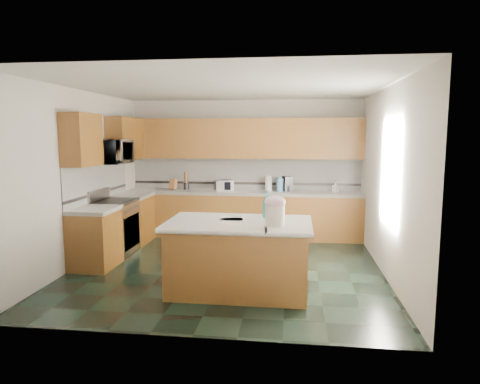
# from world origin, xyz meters

# --- Properties ---
(floor) EXTENTS (4.60, 4.60, 0.00)m
(floor) POSITION_xyz_m (0.00, 0.00, 0.00)
(floor) COLOR black
(floor) RESTS_ON ground
(ceiling) EXTENTS (4.60, 4.60, 0.00)m
(ceiling) POSITION_xyz_m (0.00, 0.00, 2.70)
(ceiling) COLOR white
(ceiling) RESTS_ON ground
(wall_back) EXTENTS (4.60, 0.04, 2.70)m
(wall_back) POSITION_xyz_m (0.00, 2.32, 1.35)
(wall_back) COLOR silver
(wall_back) RESTS_ON ground
(wall_front) EXTENTS (4.60, 0.04, 2.70)m
(wall_front) POSITION_xyz_m (0.00, -2.32, 1.35)
(wall_front) COLOR silver
(wall_front) RESTS_ON ground
(wall_left) EXTENTS (0.04, 4.60, 2.70)m
(wall_left) POSITION_xyz_m (-2.32, 0.00, 1.35)
(wall_left) COLOR silver
(wall_left) RESTS_ON ground
(wall_right) EXTENTS (0.04, 4.60, 2.70)m
(wall_right) POSITION_xyz_m (2.32, 0.00, 1.35)
(wall_right) COLOR silver
(wall_right) RESTS_ON ground
(back_base_cab) EXTENTS (4.60, 0.60, 0.86)m
(back_base_cab) POSITION_xyz_m (0.00, 2.00, 0.43)
(back_base_cab) COLOR #361F07
(back_base_cab) RESTS_ON ground
(back_countertop) EXTENTS (4.60, 0.64, 0.06)m
(back_countertop) POSITION_xyz_m (0.00, 2.00, 0.89)
(back_countertop) COLOR white
(back_countertop) RESTS_ON back_base_cab
(back_upper_cab) EXTENTS (4.60, 0.33, 0.78)m
(back_upper_cab) POSITION_xyz_m (0.00, 2.13, 1.94)
(back_upper_cab) COLOR #361F07
(back_upper_cab) RESTS_ON wall_back
(back_backsplash) EXTENTS (4.60, 0.02, 0.63)m
(back_backsplash) POSITION_xyz_m (0.00, 2.29, 1.24)
(back_backsplash) COLOR silver
(back_backsplash) RESTS_ON back_countertop
(back_accent_band) EXTENTS (4.60, 0.01, 0.05)m
(back_accent_band) POSITION_xyz_m (0.00, 2.28, 1.04)
(back_accent_band) COLOR black
(back_accent_band) RESTS_ON back_countertop
(left_base_cab_rear) EXTENTS (0.60, 0.82, 0.86)m
(left_base_cab_rear) POSITION_xyz_m (-2.00, 1.29, 0.43)
(left_base_cab_rear) COLOR #361F07
(left_base_cab_rear) RESTS_ON ground
(left_counter_rear) EXTENTS (0.64, 0.82, 0.06)m
(left_counter_rear) POSITION_xyz_m (-2.00, 1.29, 0.89)
(left_counter_rear) COLOR white
(left_counter_rear) RESTS_ON left_base_cab_rear
(left_base_cab_front) EXTENTS (0.60, 0.72, 0.86)m
(left_base_cab_front) POSITION_xyz_m (-2.00, -0.24, 0.43)
(left_base_cab_front) COLOR #361F07
(left_base_cab_front) RESTS_ON ground
(left_counter_front) EXTENTS (0.64, 0.72, 0.06)m
(left_counter_front) POSITION_xyz_m (-2.00, -0.24, 0.89)
(left_counter_front) COLOR white
(left_counter_front) RESTS_ON left_base_cab_front
(left_backsplash) EXTENTS (0.02, 2.30, 0.63)m
(left_backsplash) POSITION_xyz_m (-2.29, 0.55, 1.24)
(left_backsplash) COLOR silver
(left_backsplash) RESTS_ON wall_left
(left_accent_band) EXTENTS (0.01, 2.30, 0.05)m
(left_accent_band) POSITION_xyz_m (-2.28, 0.55, 1.04)
(left_accent_band) COLOR black
(left_accent_band) RESTS_ON wall_left
(left_upper_cab_rear) EXTENTS (0.33, 1.09, 0.78)m
(left_upper_cab_rear) POSITION_xyz_m (-2.13, 1.42, 1.94)
(left_upper_cab_rear) COLOR #361F07
(left_upper_cab_rear) RESTS_ON wall_left
(left_upper_cab_front) EXTENTS (0.33, 0.72, 0.78)m
(left_upper_cab_front) POSITION_xyz_m (-2.13, -0.24, 1.94)
(left_upper_cab_front) COLOR #361F07
(left_upper_cab_front) RESTS_ON wall_left
(range_body) EXTENTS (0.60, 0.76, 0.88)m
(range_body) POSITION_xyz_m (-2.00, 0.50, 0.44)
(range_body) COLOR #B7B7BC
(range_body) RESTS_ON ground
(range_oven_door) EXTENTS (0.02, 0.68, 0.55)m
(range_oven_door) POSITION_xyz_m (-1.71, 0.50, 0.40)
(range_oven_door) COLOR black
(range_oven_door) RESTS_ON range_body
(range_cooktop) EXTENTS (0.62, 0.78, 0.04)m
(range_cooktop) POSITION_xyz_m (-2.00, 0.50, 0.90)
(range_cooktop) COLOR black
(range_cooktop) RESTS_ON range_body
(range_handle) EXTENTS (0.02, 0.66, 0.02)m
(range_handle) POSITION_xyz_m (-1.68, 0.50, 0.78)
(range_handle) COLOR #B7B7BC
(range_handle) RESTS_ON range_body
(range_backguard) EXTENTS (0.06, 0.76, 0.18)m
(range_backguard) POSITION_xyz_m (-2.26, 0.50, 1.02)
(range_backguard) COLOR #B7B7BC
(range_backguard) RESTS_ON range_body
(microwave) EXTENTS (0.50, 0.73, 0.41)m
(microwave) POSITION_xyz_m (-2.00, 0.50, 1.73)
(microwave) COLOR #B7B7BC
(microwave) RESTS_ON wall_left
(island_base) EXTENTS (1.74, 1.01, 0.86)m
(island_base) POSITION_xyz_m (0.30, -0.96, 0.43)
(island_base) COLOR #361F07
(island_base) RESTS_ON ground
(island_top) EXTENTS (1.84, 1.11, 0.06)m
(island_top) POSITION_xyz_m (0.30, -0.96, 0.89)
(island_top) COLOR white
(island_top) RESTS_ON island_base
(island_bullnose) EXTENTS (1.83, 0.07, 0.06)m
(island_bullnose) POSITION_xyz_m (0.30, -1.51, 0.89)
(island_bullnose) COLOR white
(island_bullnose) RESTS_ON island_base
(treat_jar) EXTENTS (0.27, 0.27, 0.25)m
(treat_jar) POSITION_xyz_m (0.77, -1.17, 1.05)
(treat_jar) COLOR beige
(treat_jar) RESTS_ON island_top
(treat_jar_lid) EXTENTS (0.26, 0.26, 0.16)m
(treat_jar_lid) POSITION_xyz_m (0.77, -1.17, 1.21)
(treat_jar_lid) COLOR silver
(treat_jar_lid) RESTS_ON treat_jar
(treat_jar_knob) EXTENTS (0.09, 0.03, 0.03)m
(treat_jar_knob) POSITION_xyz_m (0.77, -1.17, 1.26)
(treat_jar_knob) COLOR tan
(treat_jar_knob) RESTS_ON treat_jar_lid
(treat_jar_knob_end_l) EXTENTS (0.05, 0.05, 0.05)m
(treat_jar_knob_end_l) POSITION_xyz_m (0.72, -1.17, 1.26)
(treat_jar_knob_end_l) COLOR tan
(treat_jar_knob_end_l) RESTS_ON treat_jar_lid
(treat_jar_knob_end_r) EXTENTS (0.05, 0.05, 0.05)m
(treat_jar_knob_end_r) POSITION_xyz_m (0.81, -1.17, 1.26)
(treat_jar_knob_end_r) COLOR tan
(treat_jar_knob_end_r) RESTS_ON treat_jar_lid
(soap_bottle_island) EXTENTS (0.17, 0.17, 0.33)m
(soap_bottle_island) POSITION_xyz_m (0.64, -0.68, 1.09)
(soap_bottle_island) COLOR teal
(soap_bottle_island) RESTS_ON island_top
(paper_sheet_a) EXTENTS (0.37, 0.33, 0.00)m
(paper_sheet_a) POSITION_xyz_m (0.19, -0.87, 0.92)
(paper_sheet_a) COLOR white
(paper_sheet_a) RESTS_ON island_top
(paper_sheet_b) EXTENTS (0.30, 0.23, 0.00)m
(paper_sheet_b) POSITION_xyz_m (0.20, -0.84, 0.92)
(paper_sheet_b) COLOR white
(paper_sheet_b) RESTS_ON island_top
(clamp_body) EXTENTS (0.04, 0.09, 0.08)m
(clamp_body) POSITION_xyz_m (0.68, -1.49, 0.93)
(clamp_body) COLOR black
(clamp_body) RESTS_ON island_top
(clamp_handle) EXTENTS (0.01, 0.06, 0.01)m
(clamp_handle) POSITION_xyz_m (0.68, -1.54, 0.91)
(clamp_handle) COLOR black
(clamp_handle) RESTS_ON island_top
(knife_block) EXTENTS (0.16, 0.19, 0.23)m
(knife_block) POSITION_xyz_m (-1.42, 2.05, 1.03)
(knife_block) COLOR #472814
(knife_block) RESTS_ON back_countertop
(utensil_crock) EXTENTS (0.12, 0.12, 0.15)m
(utensil_crock) POSITION_xyz_m (-1.16, 2.08, 0.99)
(utensil_crock) COLOR black
(utensil_crock) RESTS_ON back_countertop
(utensil_bundle) EXTENTS (0.07, 0.07, 0.21)m
(utensil_bundle) POSITION_xyz_m (-1.16, 2.08, 1.17)
(utensil_bundle) COLOR #472814
(utensil_bundle) RESTS_ON utensil_crock
(toaster_oven) EXTENTS (0.41, 0.35, 0.20)m
(toaster_oven) POSITION_xyz_m (-0.38, 2.05, 1.02)
(toaster_oven) COLOR #B7B7BC
(toaster_oven) RESTS_ON back_countertop
(toaster_oven_door) EXTENTS (0.31, 0.01, 0.16)m
(toaster_oven_door) POSITION_xyz_m (-0.38, 1.94, 1.02)
(toaster_oven_door) COLOR black
(toaster_oven_door) RESTS_ON toaster_oven
(paper_towel) EXTENTS (0.13, 0.13, 0.29)m
(paper_towel) POSITION_xyz_m (0.50, 2.10, 1.06)
(paper_towel) COLOR white
(paper_towel) RESTS_ON back_countertop
(paper_towel_base) EXTENTS (0.19, 0.19, 0.01)m
(paper_towel_base) POSITION_xyz_m (0.50, 2.10, 0.93)
(paper_towel_base) COLOR #B7B7BC
(paper_towel_base) RESTS_ON back_countertop
(water_jug) EXTENTS (0.15, 0.15, 0.25)m
(water_jug) POSITION_xyz_m (0.72, 2.06, 1.04)
(water_jug) COLOR #507DAC
(water_jug) RESTS_ON back_countertop
(water_jug_neck) EXTENTS (0.07, 0.07, 0.04)m
(water_jug_neck) POSITION_xyz_m (0.72, 2.06, 1.19)
(water_jug_neck) COLOR #507DAC
(water_jug_neck) RESTS_ON water_jug
(coffee_maker) EXTENTS (0.23, 0.24, 0.29)m
(coffee_maker) POSITION_xyz_m (0.87, 2.08, 1.07)
(coffee_maker) COLOR black
(coffee_maker) RESTS_ON back_countertop
(coffee_carafe) EXTENTS (0.12, 0.12, 0.12)m
(coffee_carafe) POSITION_xyz_m (0.87, 2.04, 0.98)
(coffee_carafe) COLOR black
(coffee_carafe) RESTS_ON back_countertop
(soap_bottle_back) EXTENTS (0.13, 0.13, 0.20)m
(soap_bottle_back) POSITION_xyz_m (1.78, 2.05, 1.02)
(soap_bottle_back) COLOR white
(soap_bottle_back) RESTS_ON back_countertop
(soap_back_cap) EXTENTS (0.02, 0.02, 0.03)m
(soap_back_cap) POSITION_xyz_m (1.78, 2.05, 1.13)
(soap_back_cap) COLOR red
(soap_back_cap) RESTS_ON soap_bottle_back
(window_light_proxy) EXTENTS (0.02, 1.40, 1.10)m
(window_light_proxy) POSITION_xyz_m (2.29, -0.20, 1.50)
(window_light_proxy) COLOR white
(window_light_proxy) RESTS_ON wall_right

